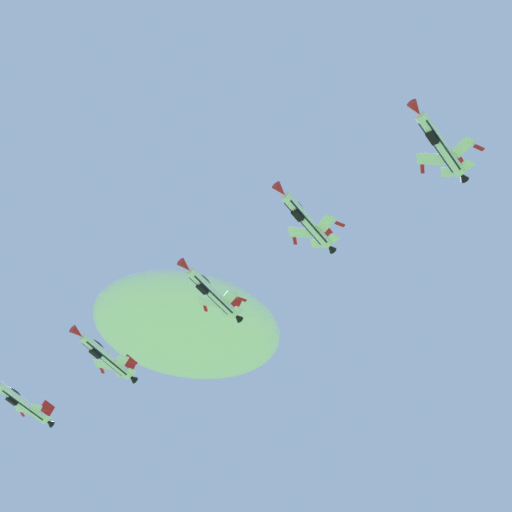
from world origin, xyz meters
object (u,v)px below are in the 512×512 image
Objects in this scene: fighter_jet_left_wing at (440,143)px; fighter_jet_right_wing at (306,219)px; fighter_jet_right_outer at (105,356)px; fighter_jet_trail_slot at (22,402)px; fighter_jet_left_outer at (212,292)px.

fighter_jet_left_wing is 24.06m from fighter_jet_right_wing.
fighter_jet_left_wing is 68.22m from fighter_jet_right_outer.
fighter_jet_trail_slot is at bearing 1.21° from fighter_jet_left_wing.
fighter_jet_trail_slot is (-13.54, 17.19, 0.95)m from fighter_jet_right_outer.
fighter_jet_right_wing is 1.00× the size of fighter_jet_right_outer.
fighter_jet_right_wing is 66.13m from fighter_jet_trail_slot.
fighter_jet_right_outer is 1.00× the size of fighter_jet_trail_slot.
fighter_jet_left_wing is 1.00× the size of fighter_jet_right_outer.
fighter_jet_right_wing is 1.00× the size of fighter_jet_trail_slot.
fighter_jet_left_outer is 1.00× the size of fighter_jet_trail_slot.
fighter_jet_trail_slot reaches higher than fighter_jet_right_outer.
fighter_jet_right_wing is at bearing -179.13° from fighter_jet_right_outer.
fighter_jet_left_outer reaches higher than fighter_jet_trail_slot.
fighter_jet_right_wing reaches higher than fighter_jet_left_wing.
fighter_jet_left_wing is 1.00× the size of fighter_jet_right_wing.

